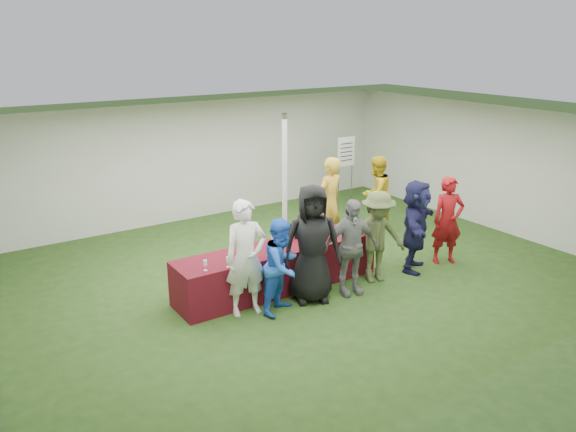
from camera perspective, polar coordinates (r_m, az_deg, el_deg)
ground at (r=10.23m, az=1.01°, el=-5.76°), size 60.00×60.00×0.00m
tent at (r=10.99m, az=-0.34°, el=3.39°), size 10.00×10.00×10.00m
serving_table at (r=9.49m, az=-1.01°, el=-5.24°), size 3.60×0.80×0.75m
wine_bottles at (r=9.71m, az=1.42°, el=-1.54°), size 0.61×0.13×0.32m
wine_glasses at (r=8.89m, az=-2.53°, el=-3.51°), size 2.84×0.13×0.16m
water_bottle at (r=9.35m, az=-1.54°, el=-2.44°), size 0.07×0.07×0.23m
bar_towel at (r=10.26m, az=6.26°, el=-1.21°), size 0.25×0.18×0.03m
dump_bucket at (r=10.08m, az=7.53°, el=-1.15°), size 0.22×0.22×0.18m
wine_list_sign at (r=13.58m, az=5.91°, el=5.96°), size 0.50×0.03×1.80m
staff_pourer at (r=11.16m, az=4.18°, el=1.32°), size 0.77×0.60×1.86m
staff_back at (r=12.33m, az=8.91°, el=2.27°), size 0.91×0.77×1.66m
customer_0 at (r=8.49m, az=-4.28°, el=-4.29°), size 0.72×0.53×1.81m
customer_1 at (r=8.58m, az=-0.60°, el=-5.08°), size 0.91×0.84×1.51m
customer_2 at (r=8.88m, az=2.45°, el=-2.84°), size 1.10×0.93×1.92m
customer_3 at (r=9.20m, az=6.35°, el=-3.16°), size 1.02×0.60×1.63m
customer_4 at (r=9.73m, az=9.04°, el=-2.12°), size 1.16×0.84×1.62m
customer_5 at (r=10.33m, az=12.83°, el=-0.97°), size 1.54×1.35×1.69m
customer_6 at (r=10.83m, az=15.92°, el=-0.43°), size 0.71×0.60×1.65m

